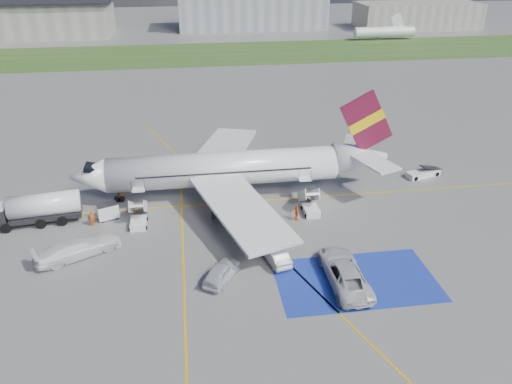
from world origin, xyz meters
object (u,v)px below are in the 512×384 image
at_px(fuel_tanker, 33,212).
at_px(car_silver_a, 222,272).
at_px(van_white_a, 345,269).
at_px(gpu_cart, 108,212).
at_px(van_white_b, 77,245).
at_px(car_silver_b, 275,254).
at_px(airliner, 237,168).
at_px(belt_loader, 423,174).

distance_m(fuel_tanker, car_silver_a, 22.45).
bearing_deg(van_white_a, gpu_cart, -33.06).
height_order(fuel_tanker, car_silver_a, fuel_tanker).
height_order(gpu_cart, van_white_b, van_white_b).
bearing_deg(van_white_b, car_silver_b, -128.53).
xyz_separation_m(airliner, belt_loader, (23.83, 1.58, -3.03)).
distance_m(belt_loader, van_white_b, 41.87).
relative_size(airliner, car_silver_a, 7.89).
distance_m(fuel_tanker, belt_loader, 45.94).
bearing_deg(belt_loader, van_white_b, -178.35).
distance_m(airliner, belt_loader, 24.07).
relative_size(car_silver_a, van_white_a, 0.71).
distance_m(airliner, car_silver_b, 14.37).
relative_size(car_silver_a, car_silver_b, 1.03).
bearing_deg(gpu_cart, car_silver_a, -69.13).
bearing_deg(gpu_cart, airliner, -6.59).
relative_size(airliner, fuel_tanker, 3.72).
relative_size(fuel_tanker, car_silver_b, 2.18).
bearing_deg(gpu_cart, car_silver_b, -53.39).
xyz_separation_m(fuel_tanker, belt_loader, (45.63, 5.19, -1.03)).
height_order(car_silver_a, van_white_b, van_white_b).
distance_m(van_white_a, van_white_b, 24.79).
bearing_deg(car_silver_a, airliner, -69.70).
xyz_separation_m(airliner, gpu_cart, (-14.32, -3.67, -2.59)).
height_order(belt_loader, car_silver_b, car_silver_b).
bearing_deg(van_white_b, gpu_cart, -43.50).
height_order(airliner, belt_loader, airliner).
bearing_deg(car_silver_a, belt_loader, -115.32).
relative_size(belt_loader, car_silver_b, 1.09).
bearing_deg(van_white_b, van_white_a, -135.01).
relative_size(car_silver_a, van_white_b, 0.77).
distance_m(car_silver_a, van_white_a, 10.73).
xyz_separation_m(airliner, fuel_tanker, (-21.80, -3.60, -2.01)).
bearing_deg(fuel_tanker, airliner, 2.02).
bearing_deg(airliner, fuel_tanker, -170.61).
bearing_deg(gpu_cart, van_white_a, -54.19).
xyz_separation_m(car_silver_b, van_white_a, (5.47, -3.90, 0.48)).
height_order(car_silver_a, car_silver_b, car_silver_a).
xyz_separation_m(fuel_tanker, car_silver_b, (23.74, -10.39, -0.64)).
height_order(car_silver_b, van_white_b, van_white_b).
height_order(fuel_tanker, van_white_b, fuel_tanker).
relative_size(car_silver_b, van_white_b, 0.76).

